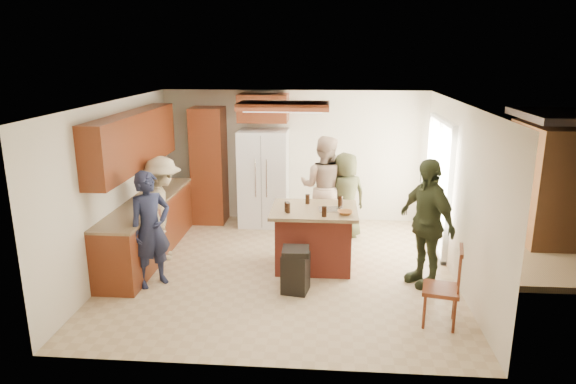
# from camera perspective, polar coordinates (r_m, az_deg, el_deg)

# --- Properties ---
(room_shell) EXTENTS (8.00, 5.20, 5.00)m
(room_shell) POSITION_cam_1_polar(r_m,az_deg,el_deg) (9.83, 26.69, 0.01)
(room_shell) COLOR tan
(room_shell) RESTS_ON ground
(person_front_left) EXTENTS (0.73, 0.73, 1.64)m
(person_front_left) POSITION_cam_1_polar(r_m,az_deg,el_deg) (7.34, -15.02, -4.02)
(person_front_left) COLOR #1C2038
(person_front_left) RESTS_ON ground
(person_behind_left) EXTENTS (0.98, 0.73, 1.80)m
(person_behind_left) POSITION_cam_1_polar(r_m,az_deg,el_deg) (9.00, 4.02, 0.57)
(person_behind_left) COLOR tan
(person_behind_left) RESTS_ON ground
(person_behind_right) EXTENTS (0.87, 0.73, 1.53)m
(person_behind_right) POSITION_cam_1_polar(r_m,az_deg,el_deg) (8.98, 6.38, -0.43)
(person_behind_right) COLOR #393A22
(person_behind_right) RESTS_ON ground
(person_side_right) EXTENTS (0.99, 1.19, 1.81)m
(person_side_right) POSITION_cam_1_polar(r_m,az_deg,el_deg) (7.35, 15.10, -3.29)
(person_side_right) COLOR #313921
(person_side_right) RESTS_ON ground
(person_counter) EXTENTS (0.69, 1.13, 1.64)m
(person_counter) POSITION_cam_1_polar(r_m,az_deg,el_deg) (8.26, -13.72, -1.77)
(person_counter) COLOR tan
(person_counter) RESTS_ON ground
(left_cabinetry) EXTENTS (0.64, 3.00, 2.30)m
(left_cabinetry) POSITION_cam_1_polar(r_m,az_deg,el_deg) (8.39, -15.78, -0.68)
(left_cabinetry) COLOR maroon
(left_cabinetry) RESTS_ON ground
(back_wall_units) EXTENTS (1.80, 0.60, 2.45)m
(back_wall_units) POSITION_cam_1_polar(r_m,az_deg,el_deg) (9.73, -7.28, 4.50)
(back_wall_units) COLOR maroon
(back_wall_units) RESTS_ON ground
(refrigerator) EXTENTS (0.90, 0.76, 1.80)m
(refrigerator) POSITION_cam_1_polar(r_m,az_deg,el_deg) (9.62, -2.71, 1.56)
(refrigerator) COLOR white
(refrigerator) RESTS_ON ground
(kitchen_island) EXTENTS (1.28, 1.03, 0.93)m
(kitchen_island) POSITION_cam_1_polar(r_m,az_deg,el_deg) (7.79, 2.89, -5.05)
(kitchen_island) COLOR #A63B2A
(kitchen_island) RESTS_ON ground
(island_items) EXTENTS (1.00, 0.69, 0.15)m
(island_items) POSITION_cam_1_polar(r_m,az_deg,el_deg) (7.51, 4.18, -1.83)
(island_items) COLOR silver
(island_items) RESTS_ON kitchen_island
(trash_bin) EXTENTS (0.40, 0.40, 0.63)m
(trash_bin) POSITION_cam_1_polar(r_m,az_deg,el_deg) (7.06, 0.85, -8.64)
(trash_bin) COLOR black
(trash_bin) RESTS_ON ground
(spindle_chair) EXTENTS (0.50, 0.50, 0.99)m
(spindle_chair) POSITION_cam_1_polar(r_m,az_deg,el_deg) (6.47, 16.82, -10.32)
(spindle_chair) COLOR maroon
(spindle_chair) RESTS_ON ground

